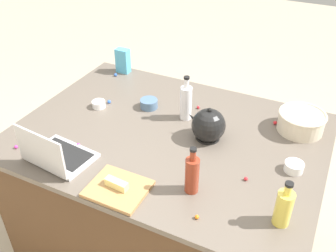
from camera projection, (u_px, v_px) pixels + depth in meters
The scene contains 23 objects.
ground_plane at pixel (168, 241), 2.56m from camera, with size 12.00×12.00×0.00m, color #B7A88E.
island_counter at pixel (168, 193), 2.30m from camera, with size 1.64×1.21×0.90m.
laptop at pixel (55, 155), 1.82m from camera, with size 0.33×0.26×0.22m.
mixing_bowl_large at pixel (301, 121), 2.04m from camera, with size 0.25×0.25×0.11m.
bottle_vinegar at pixel (186, 102), 2.11m from camera, with size 0.07×0.07×0.26m.
bottle_soy at pixel (192, 174), 1.64m from camera, with size 0.06×0.06×0.24m.
bottle_oil at pixel (284, 207), 1.49m from camera, with size 0.07×0.07×0.22m.
kettle at pixel (208, 126), 1.97m from camera, with size 0.21×0.18×0.20m.
cutting_board at pixel (118, 189), 1.68m from camera, with size 0.26×0.22×0.02m, color #AD7F4C.
butter_stick_left at pixel (117, 184), 1.67m from camera, with size 0.11×0.04×0.04m, color #F4E58C.
ramekin_small at pixel (99, 104), 2.26m from camera, with size 0.08×0.08×0.04m, color white.
ramekin_medium at pixel (149, 104), 2.25m from camera, with size 0.10×0.10×0.05m, color slate.
ramekin_wide at pixel (294, 167), 1.79m from camera, with size 0.09×0.09×0.05m, color white.
candy_bag at pixel (123, 61), 2.61m from camera, with size 0.09×0.06×0.17m, color #4CA5CC.
candy_0 at pixel (116, 75), 2.60m from camera, with size 0.02×0.02×0.02m, color blue.
candy_1 at pixel (197, 217), 1.55m from camera, with size 0.02×0.02×0.02m, color orange.
candy_2 at pixel (16, 147), 1.93m from camera, with size 0.02×0.02×0.02m, color #CC3399.
candy_3 at pixel (210, 122), 2.12m from camera, with size 0.02×0.02×0.02m, color green.
candy_4 at pixel (246, 179), 1.74m from camera, with size 0.02×0.02×0.02m, color red.
candy_5 at pixel (198, 107), 2.25m from camera, with size 0.02×0.02×0.02m, color red.
candy_6 at pixel (109, 102), 2.30m from camera, with size 0.02×0.02×0.02m, color blue.
candy_7 at pixel (275, 123), 2.11m from camera, with size 0.02×0.02×0.02m, color red.
candy_8 at pixel (78, 145), 1.94m from camera, with size 0.02×0.02×0.02m, color #CC3399.
Camera 1 is at (-0.73, 1.49, 2.10)m, focal length 40.38 mm.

